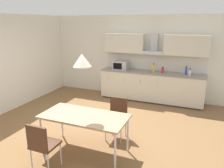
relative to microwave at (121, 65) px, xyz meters
name	(u,v)px	position (x,y,z in m)	size (l,w,h in m)	color
ground_plane	(85,132)	(0.11, -2.62, -1.08)	(7.72, 8.83, 0.02)	brown
wall_back	(127,56)	(0.11, 0.37, 0.25)	(6.17, 0.10, 2.63)	silver
kitchen_counter	(151,86)	(1.02, 0.00, -0.60)	(3.17, 0.66, 0.93)	#333333
backsplash_tile	(154,62)	(1.02, 0.31, 0.12)	(3.15, 0.02, 0.52)	silver
upper_wall_cabinets	(154,44)	(1.02, 0.15, 0.69)	(3.15, 0.40, 0.59)	beige
microwave	(121,65)	(0.00, 0.00, 0.00)	(0.48, 0.35, 0.28)	#ADADB2
bottle_white	(190,73)	(2.13, -0.03, -0.05)	(0.07, 0.07, 0.20)	white
bottle_red	(163,70)	(1.35, 0.02, -0.06)	(0.08, 0.08, 0.19)	red
bottle_yellow	(153,68)	(1.07, 0.01, -0.01)	(0.06, 0.06, 0.29)	yellow
bottle_blue	(186,71)	(2.02, 0.06, -0.03)	(0.06, 0.06, 0.26)	blue
dining_table	(84,118)	(0.50, -3.30, -0.36)	(1.61, 0.78, 0.75)	tan
chair_far_right	(117,114)	(0.86, -2.53, -0.53)	(0.41, 0.41, 0.87)	#4C2D1E
chair_near_left	(42,143)	(0.13, -4.07, -0.53)	(0.40, 0.40, 0.87)	#4C2D1E
pendant_lamp	(82,60)	(0.50, -3.30, 0.72)	(0.32, 0.32, 0.22)	silver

